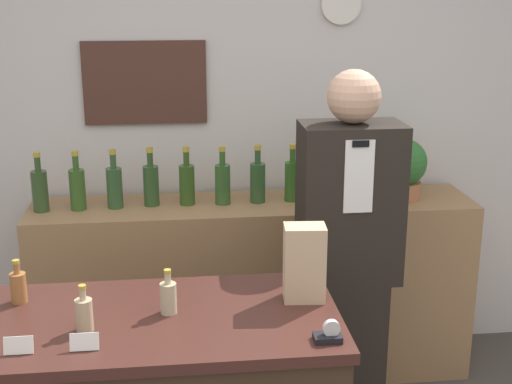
{
  "coord_description": "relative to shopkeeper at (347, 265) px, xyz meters",
  "views": [
    {
      "loc": [
        -0.24,
        -1.8,
        2.09
      ],
      "look_at": [
        0.09,
        1.08,
        1.23
      ],
      "focal_mm": 50.0,
      "sensor_mm": 36.0,
      "label": 1
    }
  ],
  "objects": [
    {
      "name": "shelf_bottle_5",
      "position": [
        -0.51,
        0.62,
        0.23
      ],
      "size": [
        0.08,
        0.08,
        0.3
      ],
      "color": "#2E5425",
      "rests_on": "back_shelf"
    },
    {
      "name": "shelf_bottle_9",
      "position": [
        0.22,
        0.61,
        0.23
      ],
      "size": [
        0.08,
        0.08,
        0.3
      ],
      "color": "#2F581D",
      "rests_on": "back_shelf"
    },
    {
      "name": "shelf_bottle_2",
      "position": [
        -1.06,
        0.62,
        0.23
      ],
      "size": [
        0.08,
        0.08,
        0.3
      ],
      "color": "#2D4F2A",
      "rests_on": "back_shelf"
    },
    {
      "name": "counter_bottle_1",
      "position": [
        -1.06,
        -0.71,
        0.17
      ],
      "size": [
        0.06,
        0.06,
        0.16
      ],
      "color": "tan",
      "rests_on": "display_counter"
    },
    {
      "name": "shelf_bottle_0",
      "position": [
        -1.43,
        0.6,
        0.23
      ],
      "size": [
        0.08,
        0.08,
        0.3
      ],
      "color": "#304A24",
      "rests_on": "back_shelf"
    },
    {
      "name": "shelf_bottle_4",
      "position": [
        -0.7,
        0.63,
        0.23
      ],
      "size": [
        0.08,
        0.08,
        0.3
      ],
      "color": "#2F4D1C",
      "rests_on": "back_shelf"
    },
    {
      "name": "price_card_left",
      "position": [
        -1.25,
        -0.84,
        0.14
      ],
      "size": [
        0.09,
        0.02,
        0.06
      ],
      "color": "white",
      "rests_on": "display_counter"
    },
    {
      "name": "back_shelf",
      "position": [
        -0.35,
        0.62,
        -0.38
      ],
      "size": [
        2.31,
        0.46,
        0.98
      ],
      "color": "#9E754C",
      "rests_on": "ground_plane"
    },
    {
      "name": "back_wall",
      "position": [
        -0.51,
        0.91,
        0.49
      ],
      "size": [
        5.2,
        0.09,
        2.7
      ],
      "color": "silver",
      "rests_on": "ground_plane"
    },
    {
      "name": "tape_dispenser",
      "position": [
        -0.28,
        -0.87,
        0.13
      ],
      "size": [
        0.09,
        0.06,
        0.07
      ],
      "color": "black",
      "rests_on": "display_counter"
    },
    {
      "name": "shelf_bottle_1",
      "position": [
        -1.24,
        0.61,
        0.23
      ],
      "size": [
        0.08,
        0.08,
        0.3
      ],
      "color": "#335722",
      "rests_on": "back_shelf"
    },
    {
      "name": "shelf_bottle_6",
      "position": [
        -0.33,
        0.63,
        0.23
      ],
      "size": [
        0.08,
        0.08,
        0.3
      ],
      "color": "#2B4D27",
      "rests_on": "back_shelf"
    },
    {
      "name": "counter_bottle_0",
      "position": [
        -1.32,
        -0.46,
        0.17
      ],
      "size": [
        0.06,
        0.06,
        0.16
      ],
      "color": "#9F6434",
      "rests_on": "display_counter"
    },
    {
      "name": "price_card_right",
      "position": [
        -1.05,
        -0.84,
        0.14
      ],
      "size": [
        0.09,
        0.02,
        0.06
      ],
      "color": "white",
      "rests_on": "display_counter"
    },
    {
      "name": "shelf_bottle_8",
      "position": [
        0.03,
        0.61,
        0.23
      ],
      "size": [
        0.08,
        0.08,
        0.3
      ],
      "color": "#275525",
      "rests_on": "back_shelf"
    },
    {
      "name": "potted_plant",
      "position": [
        0.44,
        0.61,
        0.28
      ],
      "size": [
        0.25,
        0.25,
        0.32
      ],
      "color": "#B27047",
      "rests_on": "back_shelf"
    },
    {
      "name": "shopkeeper",
      "position": [
        0.0,
        0.0,
        0.0
      ],
      "size": [
        0.44,
        0.28,
        1.74
      ],
      "color": "black",
      "rests_on": "ground_plane"
    },
    {
      "name": "paper_bag",
      "position": [
        -0.3,
        -0.55,
        0.25
      ],
      "size": [
        0.15,
        0.11,
        0.28
      ],
      "color": "tan",
      "rests_on": "display_counter"
    },
    {
      "name": "counter_bottle_2",
      "position": [
        -0.79,
        -0.61,
        0.17
      ],
      "size": [
        0.06,
        0.06,
        0.16
      ],
      "color": "tan",
      "rests_on": "display_counter"
    },
    {
      "name": "shelf_bottle_3",
      "position": [
        -0.88,
        0.64,
        0.23
      ],
      "size": [
        0.08,
        0.08,
        0.3
      ],
      "color": "#2B4A23",
      "rests_on": "back_shelf"
    },
    {
      "name": "shelf_bottle_7",
      "position": [
        -0.15,
        0.64,
        0.23
      ],
      "size": [
        0.08,
        0.08,
        0.3
      ],
      "color": "#2B541D",
      "rests_on": "back_shelf"
    }
  ]
}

